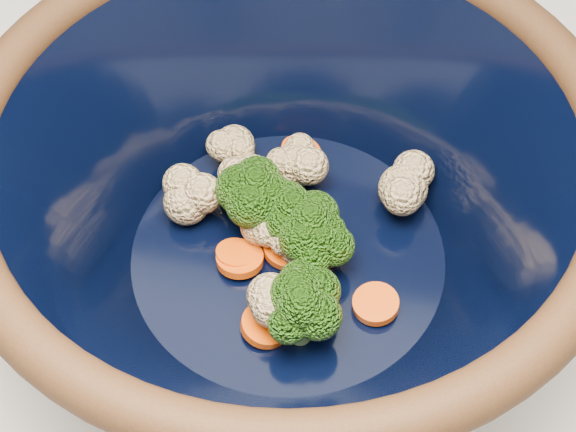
% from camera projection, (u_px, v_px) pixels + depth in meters
% --- Properties ---
extents(mixing_bowl, '(0.47, 0.47, 0.17)m').
position_uv_depth(mixing_bowl, '(288.00, 200.00, 0.49)').
color(mixing_bowl, black).
rests_on(mixing_bowl, counter).
extents(vegetable_pile, '(0.17, 0.18, 0.05)m').
position_uv_depth(vegetable_pile, '(289.00, 227.00, 0.52)').
color(vegetable_pile, '#608442').
rests_on(vegetable_pile, mixing_bowl).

